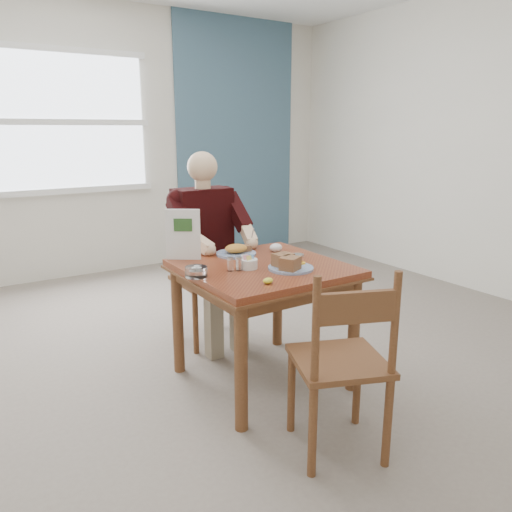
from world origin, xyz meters
TOP-DOWN VIEW (x-y plane):
  - floor at (0.00, 0.00)m, footprint 6.00×6.00m
  - wall_back at (0.00, 3.00)m, footprint 5.50×0.00m
  - accent_panel at (1.60, 2.98)m, footprint 1.60×0.02m
  - lemon_wedge at (-0.18, -0.33)m, footprint 0.06×0.05m
  - napkin at (0.25, 0.23)m, footprint 0.10×0.09m
  - metal_dish at (0.31, 0.06)m, footprint 0.09×0.09m
  - window at (-0.40, 2.97)m, footprint 1.72×0.04m
  - table at (0.00, 0.00)m, footprint 0.92×0.92m
  - chair_far at (0.00, 0.80)m, footprint 0.42×0.42m
  - chair_near at (-0.09, -0.82)m, footprint 0.55×0.55m
  - diner at (0.00, 0.71)m, footprint 0.53×0.56m
  - near_plate at (0.07, -0.16)m, footprint 0.33×0.33m
  - far_plate at (-0.00, 0.30)m, footprint 0.30×0.30m
  - caddy at (-0.11, -0.02)m, footprint 0.13×0.13m
  - shakers at (-0.21, -0.02)m, footprint 0.09×0.06m
  - creamer at (-0.44, -0.01)m, footprint 0.16×0.16m
  - menu at (-0.34, 0.37)m, footprint 0.19×0.13m

SIDE VIEW (x-z plane):
  - floor at x=0.00m, z-range 0.00..0.00m
  - chair_far at x=0.00m, z-range 0.00..0.95m
  - chair_near at x=-0.09m, z-range 0.00..0.95m
  - table at x=0.00m, z-range 0.26..1.01m
  - metal_dish at x=0.31m, z-range 0.75..0.76m
  - lemon_wedge at x=-0.18m, z-range 0.75..0.78m
  - far_plate at x=0.00m, z-range 0.74..0.81m
  - napkin at x=0.25m, z-range 0.75..0.81m
  - caddy at x=-0.11m, z-range 0.74..0.82m
  - creamer at x=-0.44m, z-range 0.75..0.81m
  - near_plate at x=0.07m, z-range 0.74..0.83m
  - shakers at x=-0.21m, z-range 0.75..0.83m
  - diner at x=0.00m, z-range 0.12..1.50m
  - menu at x=-0.34m, z-range 0.75..1.07m
  - accent_panel at x=1.60m, z-range 0.00..2.80m
  - wall_back at x=0.00m, z-range -1.35..4.15m
  - window at x=-0.40m, z-range 0.89..2.31m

